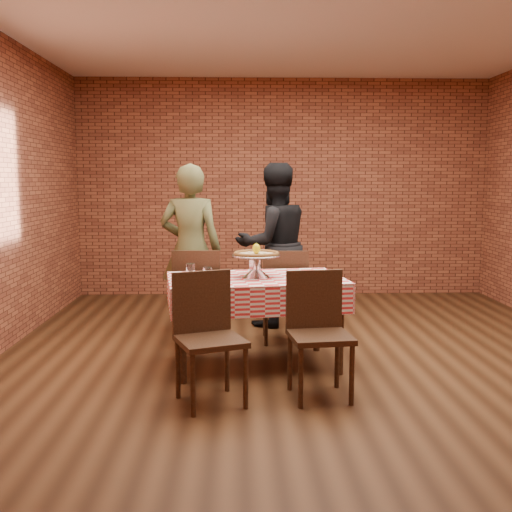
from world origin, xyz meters
name	(u,v)px	position (x,y,z in m)	size (l,w,h in m)	color
ground	(307,357)	(0.00, 0.00, 0.00)	(6.00, 6.00, 0.00)	black
back_wall	(283,188)	(0.00, 3.00, 1.45)	(5.50, 5.50, 0.00)	brown
table	(256,322)	(-0.46, -0.21, 0.38)	(1.42, 0.85, 0.75)	#3F2818
tablecloth	(256,292)	(-0.46, -0.21, 0.64)	(1.46, 0.89, 0.24)	red
pizza_stand	(256,266)	(-0.46, -0.20, 0.85)	(0.42, 0.42, 0.18)	silver
pizza	(256,254)	(-0.46, -0.20, 0.95)	(0.38, 0.38, 0.03)	beige
lemon	(256,249)	(-0.46, -0.20, 1.00)	(0.07, 0.07, 0.08)	yellow
water_glass_left	(208,274)	(-0.85, -0.42, 0.82)	(0.07, 0.07, 0.12)	white
water_glass_right	(191,271)	(-1.00, -0.20, 0.82)	(0.07, 0.07, 0.12)	white
side_plate	(315,277)	(0.03, -0.26, 0.76)	(0.15, 0.15, 0.01)	white
sweetener_packet_a	(330,279)	(0.14, -0.34, 0.76)	(0.05, 0.04, 0.01)	white
sweetener_packet_b	(334,277)	(0.19, -0.23, 0.76)	(0.05, 0.04, 0.01)	white
condiment_caddy	(256,264)	(-0.45, 0.10, 0.83)	(0.10, 0.08, 0.14)	silver
chair_near_left	(211,340)	(-0.80, -1.07, 0.46)	(0.43, 0.43, 0.92)	#3F2818
chair_near_right	(320,336)	(-0.02, -0.98, 0.45)	(0.42, 0.42, 0.90)	#3F2818
chair_far_left	(199,296)	(-0.98, 0.50, 0.46)	(0.44, 0.44, 0.92)	#3F2818
chair_far_right	(284,295)	(-0.16, 0.57, 0.45)	(0.43, 0.43, 0.91)	#3F2818
diner_olive	(191,249)	(-1.09, 0.95, 0.86)	(0.63, 0.41, 1.73)	brown
diner_black	(274,245)	(-0.23, 1.23, 0.87)	(0.85, 0.66, 1.74)	black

